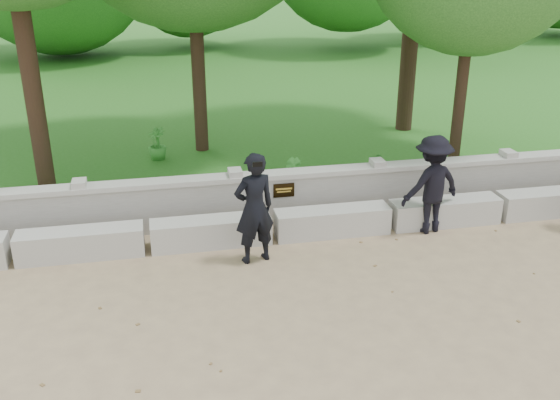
# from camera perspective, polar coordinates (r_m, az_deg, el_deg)

# --- Properties ---
(ground) EXTENTS (80.00, 80.00, 0.00)m
(ground) POSITION_cam_1_polar(r_m,az_deg,el_deg) (8.57, 1.83, -9.06)
(ground) COLOR #9E8761
(ground) RESTS_ON ground
(lawn) EXTENTS (40.00, 22.00, 0.25)m
(lawn) POSITION_cam_1_polar(r_m,az_deg,el_deg) (21.62, -6.95, 10.63)
(lawn) COLOR #255E18
(lawn) RESTS_ON ground
(concrete_bench) EXTENTS (11.90, 0.45, 0.45)m
(concrete_bench) POSITION_cam_1_polar(r_m,az_deg,el_deg) (10.11, -0.66, -2.46)
(concrete_bench) COLOR #B8B5AD
(concrete_bench) RESTS_ON ground
(parapet_wall) EXTENTS (12.50, 0.35, 0.90)m
(parapet_wall) POSITION_cam_1_polar(r_m,az_deg,el_deg) (10.64, -1.39, 0.26)
(parapet_wall) COLOR #ADAAA3
(parapet_wall) RESTS_ON ground
(man_main) EXTENTS (0.71, 0.65, 1.72)m
(man_main) POSITION_cam_1_polar(r_m,az_deg,el_deg) (9.19, -2.37, -0.77)
(man_main) COLOR black
(man_main) RESTS_ON ground
(visitor_mid) EXTENTS (1.18, 0.85, 1.66)m
(visitor_mid) POSITION_cam_1_polar(r_m,az_deg,el_deg) (10.48, 13.69, 1.39)
(visitor_mid) COLOR black
(visitor_mid) RESTS_ON ground
(shrub_b) EXTENTS (0.41, 0.44, 0.63)m
(shrub_b) POSITION_cam_1_polar(r_m,az_deg,el_deg) (11.37, 1.24, 2.28)
(shrub_b) COLOR #34822C
(shrub_b) RESTS_ON lawn
(shrub_c) EXTENTS (0.57, 0.53, 0.54)m
(shrub_c) POSITION_cam_1_polar(r_m,az_deg,el_deg) (11.87, 9.38, 2.63)
(shrub_c) COLOR #34822C
(shrub_c) RESTS_ON lawn
(shrub_d) EXTENTS (0.51, 0.51, 0.69)m
(shrub_d) POSITION_cam_1_polar(r_m,az_deg,el_deg) (13.36, -11.17, 5.08)
(shrub_d) COLOR #34822C
(shrub_d) RESTS_ON lawn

